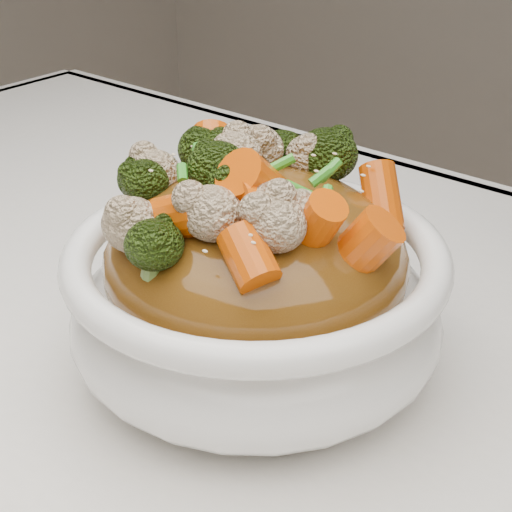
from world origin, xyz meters
The scene contains 8 objects.
tablecloth centered at (0.00, 0.00, 0.73)m, with size 1.20×0.80×0.04m, color white.
bowl centered at (0.02, 0.05, 0.79)m, with size 0.22×0.22×0.09m, color white, non-canonical shape.
sauce_base centered at (0.02, 0.05, 0.82)m, with size 0.17×0.17×0.10m, color #5F3910.
carrots centered at (0.02, 0.05, 0.89)m, with size 0.17×0.17×0.05m, color #D24F06, non-canonical shape.
broccoli centered at (0.02, 0.05, 0.89)m, with size 0.17×0.17×0.04m, color black, non-canonical shape.
cauliflower centered at (0.02, 0.05, 0.88)m, with size 0.17×0.17×0.04m, color #C8AD88, non-canonical shape.
scallions centered at (0.02, 0.05, 0.89)m, with size 0.13×0.13×0.02m, color #308C20, non-canonical shape.
sesame_seeds centered at (0.02, 0.05, 0.89)m, with size 0.16×0.16×0.01m, color beige, non-canonical shape.
Camera 1 is at (0.27, -0.25, 1.04)m, focal length 55.00 mm.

